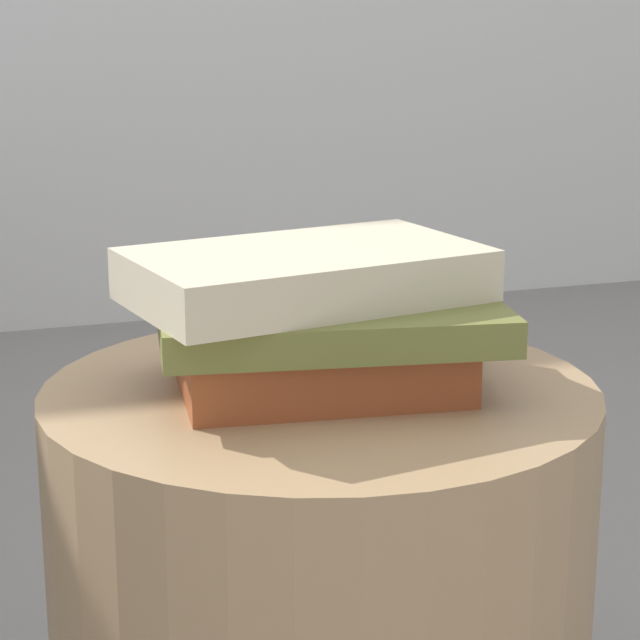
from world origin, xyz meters
The scene contains 4 objects.
side_table centered at (0.00, 0.00, 0.23)m, with size 0.48×0.48×0.45m, color tan.
book_rust centered at (0.00, 0.01, 0.47)m, with size 0.23×0.18×0.05m, color #994723.
book_olive centered at (0.01, -0.01, 0.51)m, with size 0.29×0.18×0.03m, color olive.
book_cream centered at (-0.01, 0.01, 0.55)m, with size 0.29×0.17×0.04m, color beige.
Camera 1 is at (-0.32, -0.96, 0.78)m, focal length 69.58 mm.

